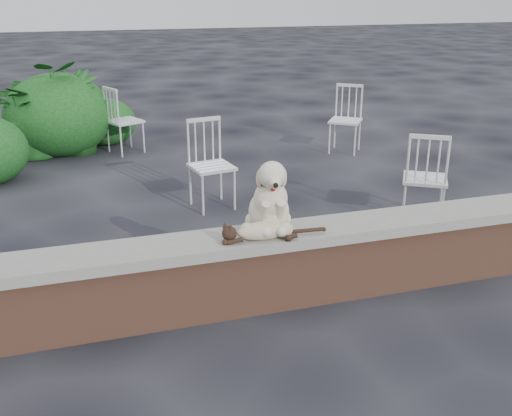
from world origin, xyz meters
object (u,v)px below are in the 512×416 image
object	(u,v)px
potted_plant_b	(77,113)
dog	(269,193)
chair_c	(425,177)
potted_plant_a	(35,109)
chair_e	(125,120)
chair_d	(346,119)
chair_b	(212,165)
cat	(265,229)

from	to	relation	value
potted_plant_b	dog	bearing A→B (deg)	-75.54
chair_c	potted_plant_a	bearing A→B (deg)	-12.99
chair_e	chair_d	distance (m)	3.12
chair_e	potted_plant_a	world-z (taller)	potted_plant_a
chair_b	potted_plant_a	size ratio (longest dim) A/B	0.71
dog	chair_c	distance (m)	2.28
cat	potted_plant_a	bearing A→B (deg)	117.70
potted_plant_b	potted_plant_a	bearing A→B (deg)	178.73
potted_plant_a	potted_plant_b	bearing A→B (deg)	-1.27
chair_b	chair_e	xyz separation A→B (m)	(-0.67, 2.54, 0.00)
cat	chair_d	size ratio (longest dim) A/B	0.95
chair_e	chair_d	size ratio (longest dim) A/B	1.00
chair_b	potted_plant_a	world-z (taller)	potted_plant_a
chair_c	chair_d	distance (m)	2.70
potted_plant_a	potted_plant_b	world-z (taller)	potted_plant_a
cat	potted_plant_a	xyz separation A→B (m)	(-1.71, 4.97, 0.00)
chair_b	chair_d	world-z (taller)	same
chair_d	potted_plant_a	world-z (taller)	potted_plant_a
dog	cat	world-z (taller)	dog
chair_c	potted_plant_b	xyz separation A→B (m)	(-3.22, 3.75, 0.10)
chair_b	potted_plant_a	bearing A→B (deg)	114.52
chair_c	potted_plant_a	distance (m)	5.33
cat	chair_c	distance (m)	2.40
chair_b	potted_plant_a	distance (m)	3.30
potted_plant_a	chair_e	bearing A→B (deg)	-9.20
potted_plant_b	cat	bearing A→B (deg)	-76.84
potted_plant_a	dog	bearing A→B (deg)	-69.67
dog	chair_b	bearing A→B (deg)	97.13
chair_e	chair_d	world-z (taller)	same
cat	chair_d	bearing A→B (deg)	66.39
cat	chair_e	world-z (taller)	chair_e
chair_b	chair_c	xyz separation A→B (m)	(1.92, -1.03, 0.00)
chair_b	chair_c	size ratio (longest dim) A/B	1.00
chair_e	potted_plant_b	bearing A→B (deg)	49.51
chair_e	chair_b	bearing A→B (deg)	169.99
cat	chair_b	distance (m)	2.25
chair_b	potted_plant_a	xyz separation A→B (m)	(-1.85, 2.73, 0.19)
chair_d	potted_plant_a	size ratio (longest dim) A/B	0.71
chair_c	chair_b	bearing A→B (deg)	3.79
chair_b	potted_plant_b	bearing A→B (deg)	106.01
dog	chair_b	xyz separation A→B (m)	(0.06, 2.09, -0.39)
chair_b	chair_e	distance (m)	2.62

